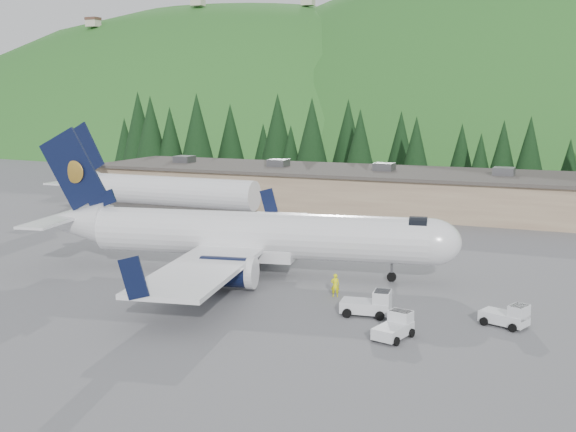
% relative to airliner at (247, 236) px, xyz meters
% --- Properties ---
extents(ground, '(600.00, 600.00, 0.00)m').
position_rel_airliner_xyz_m(ground, '(1.04, 0.19, -3.20)').
color(ground, slate).
extents(airliner, '(36.13, 34.09, 12.02)m').
position_rel_airliner_xyz_m(airliner, '(0.00, 0.00, 0.00)').
color(airliner, white).
rests_on(airliner, ground).
extents(second_airliner, '(27.50, 11.00, 10.05)m').
position_rel_airliner_xyz_m(second_airliner, '(-23.88, 22.19, 0.12)').
color(second_airliner, white).
rests_on(second_airliner, ground).
extents(baggage_tug_a, '(3.49, 2.34, 1.76)m').
position_rel_airliner_xyz_m(baggage_tug_a, '(12.79, -7.32, -2.41)').
color(baggage_tug_a, silver).
rests_on(baggage_tug_a, ground).
extents(baggage_tug_b, '(3.25, 2.51, 1.56)m').
position_rel_airliner_xyz_m(baggage_tug_b, '(21.60, -6.20, -2.50)').
color(baggage_tug_b, silver).
rests_on(baggage_tug_b, ground).
extents(baggage_tug_c, '(2.30, 3.16, 1.54)m').
position_rel_airliner_xyz_m(baggage_tug_c, '(15.48, -11.09, -2.51)').
color(baggage_tug_c, silver).
rests_on(baggage_tug_c, ground).
extents(terminal_building, '(71.00, 17.00, 6.10)m').
position_rel_airliner_xyz_m(terminal_building, '(-3.97, 38.19, -0.58)').
color(terminal_building, '#8E7459').
rests_on(terminal_building, ground).
extents(ramp_worker, '(0.74, 0.60, 1.75)m').
position_rel_airliner_xyz_m(ramp_worker, '(9.07, -3.86, -2.33)').
color(ramp_worker, '#F5F90D').
rests_on(ramp_worker, ground).
extents(tree_line, '(112.68, 18.28, 14.55)m').
position_rel_airliner_xyz_m(tree_line, '(-6.78, 60.38, 4.55)').
color(tree_line, black).
rests_on(tree_line, ground).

